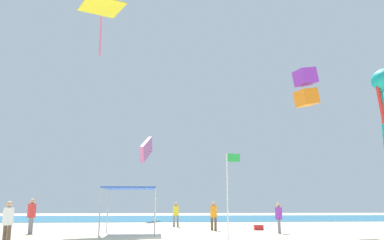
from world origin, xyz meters
The scene contains 13 objects.
ground centered at (0.00, 0.00, -0.05)m, with size 110.00×110.00×0.10m, color beige.
ocean_strip centered at (0.00, 28.30, 0.01)m, with size 110.00×21.65×0.03m, color #1E6B93.
canopy_tent centered at (-3.14, 2.56, 2.35)m, with size 2.82×3.37×2.47m.
person_near_tent centered at (5.10, 2.58, 0.98)m, with size 0.40×0.44×1.66m.
person_leftmost centered at (-8.56, 3.51, 1.11)m, with size 0.45×0.51×1.89m.
person_central centered at (-0.30, 9.81, 1.01)m, with size 0.43×0.41×1.71m.
person_rightmost centered at (1.84, 5.50, 1.02)m, with size 0.41×0.41×1.74m.
person_far_shore centered at (-7.50, -3.26, 1.00)m, with size 0.41×0.41×1.71m.
banner_flag centered at (1.38, -2.84, 2.25)m, with size 0.61×0.06×3.74m.
cooler_box centered at (4.68, 5.65, 0.18)m, with size 0.57×0.37×0.35m.
kite_box_purple centered at (7.11, 2.68, 8.45)m, with size 1.44×1.34×2.39m.
kite_parafoil_pink centered at (-2.83, 22.43, 7.19)m, with size 1.17×5.41×3.27m.
kite_diamond_yellow centered at (-6.17, 9.49, 16.33)m, with size 3.97×3.97×4.07m.
Camera 1 is at (-1.68, -20.50, 1.59)m, focal length 38.68 mm.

